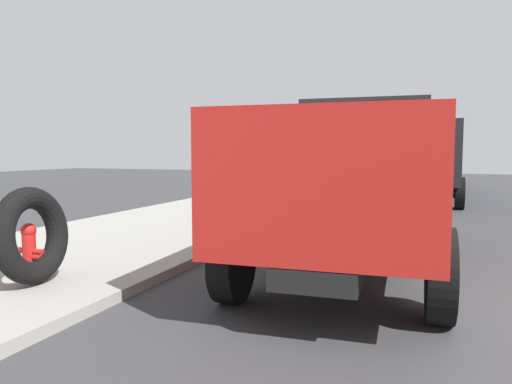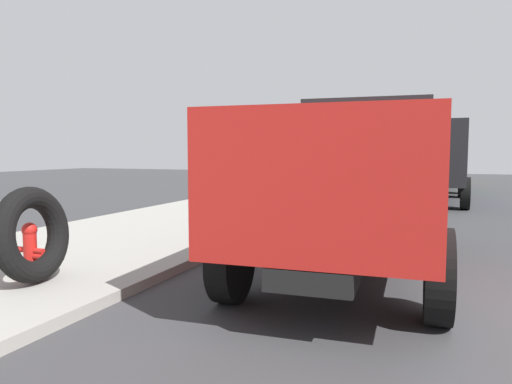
% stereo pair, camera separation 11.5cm
% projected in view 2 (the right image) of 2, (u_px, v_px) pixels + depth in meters
% --- Properties ---
extents(ground_plane, '(80.00, 80.00, 0.00)m').
position_uv_depth(ground_plane, '(450.00, 320.00, 5.50)').
color(ground_plane, '#38383A').
extents(sidewalk_curb, '(36.00, 5.00, 0.15)m').
position_uv_depth(sidewalk_curb, '(25.00, 265.00, 7.82)').
color(sidewalk_curb, '#99968E').
rests_on(sidewalk_curb, ground).
extents(fire_hydrant, '(0.21, 0.48, 0.80)m').
position_uv_depth(fire_hydrant, '(31.00, 248.00, 6.75)').
color(fire_hydrant, red).
rests_on(fire_hydrant, sidewalk_curb).
extents(loose_tire, '(1.35, 0.55, 1.34)m').
position_uv_depth(loose_tire, '(32.00, 235.00, 6.45)').
color(loose_tire, black).
rests_on(loose_tire, sidewalk_curb).
extents(dump_truck_red, '(7.10, 3.04, 3.00)m').
position_uv_depth(dump_truck_red, '(355.00, 172.00, 7.98)').
color(dump_truck_red, red).
rests_on(dump_truck_red, ground).
extents(dump_truck_blue, '(7.05, 2.91, 3.00)m').
position_uv_depth(dump_truck_blue, '(429.00, 161.00, 18.26)').
color(dump_truck_blue, '#1E3899').
rests_on(dump_truck_blue, ground).
extents(dump_truck_green, '(7.11, 3.07, 3.00)m').
position_uv_depth(dump_truck_green, '(432.00, 158.00, 24.76)').
color(dump_truck_green, '#237033').
rests_on(dump_truck_green, ground).
extents(dump_truck_yellow, '(7.09, 3.02, 3.00)m').
position_uv_depth(dump_truck_yellow, '(417.00, 157.00, 33.73)').
color(dump_truck_yellow, gold).
rests_on(dump_truck_yellow, ground).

